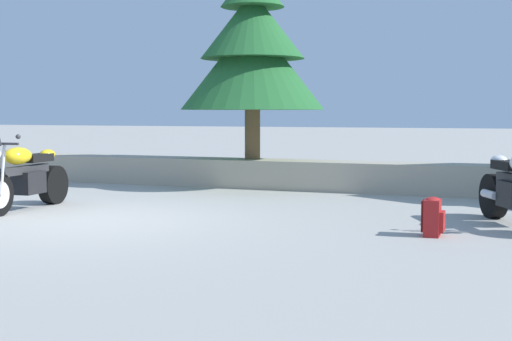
% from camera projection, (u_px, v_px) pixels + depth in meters
% --- Properties ---
extents(ground_plane, '(120.00, 120.00, 0.00)m').
position_uv_depth(ground_plane, '(85.00, 220.00, 9.60)').
color(ground_plane, '#A3A099').
extents(stone_wall, '(36.00, 0.80, 0.55)m').
position_uv_depth(stone_wall, '(223.00, 172.00, 14.06)').
color(stone_wall, '#A89E89').
rests_on(stone_wall, ground).
extents(motorcycle_yellow_near_left, '(0.67, 2.07, 1.18)m').
position_uv_depth(motorcycle_yellow_near_left, '(25.00, 178.00, 10.59)').
color(motorcycle_yellow_near_left, black).
rests_on(motorcycle_yellow_near_left, ground).
extents(rider_backpack, '(0.26, 0.30, 0.47)m').
position_uv_depth(rider_backpack, '(433.00, 216.00, 8.36)').
color(rider_backpack, '#A31E1E').
rests_on(rider_backpack, ground).
extents(pine_tree_far_left, '(2.83, 2.83, 3.76)m').
position_uv_depth(pine_tree_far_left, '(252.00, 49.00, 13.72)').
color(pine_tree_far_left, brown).
rests_on(pine_tree_far_left, stone_wall).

